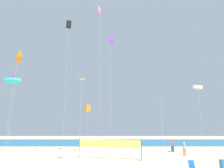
{
  "coord_description": "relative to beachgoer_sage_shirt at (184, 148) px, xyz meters",
  "views": [
    {
      "loc": [
        1.7,
        -15.72,
        3.83
      ],
      "look_at": [
        1.7,
        8.21,
        8.96
      ],
      "focal_mm": 31.29,
      "sensor_mm": 36.0,
      "label": 1
    }
  ],
  "objects": [
    {
      "name": "ocean_band",
      "position": [
        -11.28,
        21.37,
        -0.89
      ],
      "size": [
        120.0,
        20.0,
        0.01
      ],
      "primitive_type": "cube",
      "color": "#1E6B99",
      "rests_on": "ground"
    },
    {
      "name": "beachgoer_sage_shirt",
      "position": [
        0.0,
        0.0,
        0.0
      ],
      "size": [
        0.38,
        0.38,
        1.66
      ],
      "rotation": [
        0.0,
        0.0,
        2.75
      ],
      "color": "#EA7260",
      "rests_on": "ground"
    },
    {
      "name": "beachgoer_coral_shirt",
      "position": [
        -0.42,
        3.83,
        0.06
      ],
      "size": [
        0.4,
        0.4,
        1.77
      ],
      "rotation": [
        0.0,
        0.0,
        0.49
      ],
      "color": "#19727A",
      "rests_on": "ground"
    },
    {
      "name": "folding_beach_chair",
      "position": [
        -2.68,
        -9.11,
        -0.42
      ],
      "size": [
        0.52,
        0.65,
        0.89
      ],
      "rotation": [
        0.0,
        0.0,
        -0.03
      ],
      "color": "#1959B2",
      "rests_on": "ground"
    },
    {
      "name": "trash_barrel",
      "position": [
        0.27,
        -8.53,
        -0.46
      ],
      "size": [
        0.54,
        0.54,
        0.87
      ],
      "primitive_type": "cylinder",
      "color": "teal",
      "rests_on": "ground"
    },
    {
      "name": "volleyball_net",
      "position": [
        -9.91,
        -2.52,
        0.74
      ],
      "size": [
        7.55,
        1.78,
        2.4
      ],
      "color": "#4C4C51",
      "rests_on": "ground"
    },
    {
      "name": "kite_pink_delta",
      "position": [
        -11.33,
        -0.8,
        19.69
      ],
      "size": [
        0.53,
        1.58,
        21.39
      ],
      "color": "silver",
      "rests_on": "ground"
    },
    {
      "name": "kite_violet_delta",
      "position": [
        -9.81,
        2.94,
        16.41
      ],
      "size": [
        1.18,
        0.87,
        17.89
      ],
      "color": "silver",
      "rests_on": "ground"
    },
    {
      "name": "kite_green_diamond",
      "position": [
        -4.3,
        -6.12,
        5.48
      ],
      "size": [
        0.61,
        0.59,
        6.6
      ],
      "color": "silver",
      "rests_on": "ground"
    },
    {
      "name": "kite_orange_box",
      "position": [
        -13.36,
        3.36,
        5.54
      ],
      "size": [
        0.92,
        0.92,
        6.99
      ],
      "color": "silver",
      "rests_on": "ground"
    },
    {
      "name": "kite_orange_diamond",
      "position": [
        -13.0,
        -5.63,
        8.03
      ],
      "size": [
        0.85,
        0.87,
        9.15
      ],
      "color": "silver",
      "rests_on": "ground"
    },
    {
      "name": "kite_cyan_inflatable",
      "position": [
        -24.56,
        1.66,
        9.62
      ],
      "size": [
        2.78,
        1.38,
        11.24
      ],
      "color": "silver",
      "rests_on": "ground"
    },
    {
      "name": "kite_white_tube",
      "position": [
        2.58,
        0.17,
        8.29
      ],
      "size": [
        1.55,
        0.97,
        9.46
      ],
      "color": "silver",
      "rests_on": "ground"
    },
    {
      "name": "kite_orange_delta",
      "position": [
        -21.01,
        -4.68,
        11.02
      ],
      "size": [
        1.49,
        1.46,
        12.77
      ],
      "color": "silver",
      "rests_on": "ground"
    },
    {
      "name": "kite_black_box",
      "position": [
        -16.29,
        0.62,
        18.26
      ],
      "size": [
        0.87,
        0.87,
        19.72
      ],
      "color": "silver",
      "rests_on": "ground"
    }
  ]
}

